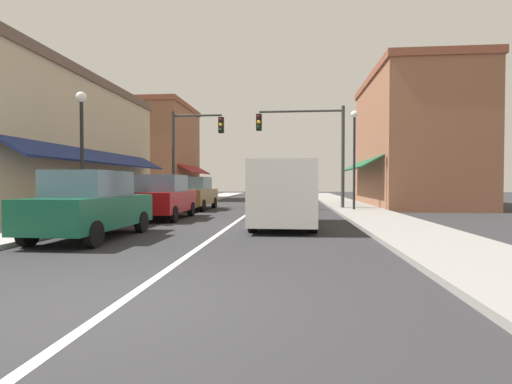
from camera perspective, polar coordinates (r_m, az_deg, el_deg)
ground_plane at (r=22.62m, az=0.08°, el=-2.32°), size 80.00×80.00×0.00m
sidewalk_left at (r=23.77m, az=-13.25°, el=-2.03°), size 2.60×56.00×0.12m
sidewalk_right at (r=22.78m, az=14.00°, el=-2.18°), size 2.60×56.00×0.12m
lane_center_stripe at (r=22.62m, az=0.08°, el=-2.31°), size 0.14×52.00×0.01m
storefront_left_block at (r=20.35m, az=-30.34°, el=6.03°), size 7.19×14.20×6.35m
storefront_right_block at (r=25.69m, az=22.21°, el=6.97°), size 6.64×10.20×8.01m
storefront_far_left at (r=34.66m, az=-14.66°, el=5.66°), size 7.21×8.20×8.13m
parked_car_nearest_left at (r=10.92m, az=-23.18°, el=-1.81°), size 1.80×4.11×1.77m
parked_car_second_left at (r=15.94m, az=-13.48°, el=-0.76°), size 1.85×4.14×1.77m
parked_car_third_left at (r=21.05m, az=-9.11°, el=-0.22°), size 1.83×4.12×1.77m
van_in_lane at (r=12.90m, az=4.09°, el=-0.03°), size 2.02×5.19×2.12m
traffic_signal_mast_arm at (r=21.28m, az=8.32°, el=7.70°), size 4.77×0.50×5.59m
traffic_signal_left_corner at (r=22.72m, az=-9.72°, el=6.97°), size 3.09×0.50×5.58m
street_lamp_left_near at (r=14.67m, az=-24.33°, el=7.68°), size 0.36×0.36×4.58m
street_lamp_right_mid at (r=20.12m, az=14.31°, el=6.84°), size 0.36×0.36×5.07m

